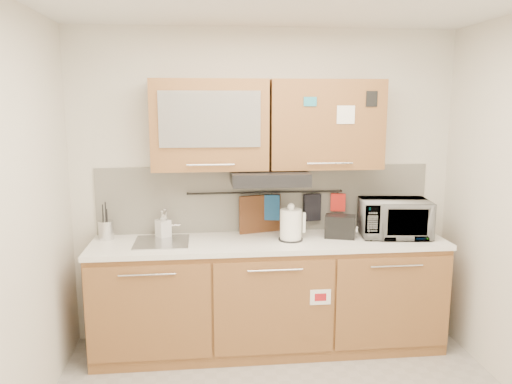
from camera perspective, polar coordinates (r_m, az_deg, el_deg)
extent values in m
plane|color=silver|center=(4.22, 1.02, 0.61)|extent=(3.20, 0.00, 3.20)
cube|color=#9B6937|center=(4.17, 1.50, -11.83)|extent=(2.80, 0.60, 0.88)
cube|color=black|center=(4.33, 1.47, -16.61)|extent=(2.80, 0.54, 0.10)
cube|color=#986636|center=(3.86, -12.13, -13.45)|extent=(0.91, 0.02, 0.74)
cylinder|color=silver|center=(3.73, -12.35, -9.23)|extent=(0.41, 0.01, 0.01)
cube|color=#986636|center=(3.87, 2.12, -13.14)|extent=(0.91, 0.02, 0.74)
cylinder|color=silver|center=(3.74, 2.20, -8.93)|extent=(0.41, 0.01, 0.01)
cube|color=#986636|center=(4.10, 15.45, -12.15)|extent=(0.91, 0.02, 0.74)
cylinder|color=silver|center=(3.97, 15.79, -8.14)|extent=(0.41, 0.01, 0.01)
cube|color=white|center=(4.01, 1.55, -5.78)|extent=(2.82, 0.62, 0.04)
cube|color=silver|center=(4.23, 1.04, -0.75)|extent=(2.80, 0.02, 0.56)
cube|color=#9B6937|center=(3.96, -5.32, 7.65)|extent=(0.90, 0.35, 0.70)
cube|color=silver|center=(3.77, -5.30, 8.28)|extent=(0.76, 0.02, 0.42)
cube|color=#986636|center=(4.07, 7.85, 7.67)|extent=(0.90, 0.35, 0.70)
cube|color=white|center=(3.93, 10.23, 8.68)|extent=(0.14, 0.00, 0.14)
cube|color=black|center=(3.95, 1.47, 1.72)|extent=(0.60, 0.46, 0.10)
cube|color=silver|center=(4.00, -10.71, -5.79)|extent=(0.42, 0.40, 0.03)
cylinder|color=silver|center=(4.12, -10.31, -3.50)|extent=(0.03, 0.03, 0.24)
cylinder|color=silver|center=(4.02, -10.44, -2.38)|extent=(0.02, 0.18, 0.02)
cylinder|color=black|center=(4.18, 1.11, -0.04)|extent=(1.30, 0.02, 0.02)
cylinder|color=silver|center=(4.18, -16.75, -4.18)|extent=(0.15, 0.15, 0.15)
cylinder|color=black|center=(4.18, -17.04, -3.28)|extent=(0.01, 0.01, 0.28)
cylinder|color=black|center=(4.15, -16.62, -3.56)|extent=(0.01, 0.01, 0.25)
cylinder|color=black|center=(4.18, -16.75, -3.11)|extent=(0.01, 0.01, 0.30)
cylinder|color=black|center=(4.16, -17.03, -3.78)|extent=(0.01, 0.01, 0.22)
cylinder|color=white|center=(3.98, 4.00, -3.76)|extent=(0.20, 0.20, 0.25)
sphere|color=white|center=(3.94, 4.03, -1.67)|extent=(0.06, 0.06, 0.06)
cube|color=white|center=(4.01, 5.44, -3.48)|extent=(0.03, 0.04, 0.16)
cylinder|color=black|center=(4.01, 3.98, -5.40)|extent=(0.19, 0.19, 0.01)
cube|color=black|center=(4.11, 9.59, -3.91)|extent=(0.27, 0.21, 0.18)
cube|color=black|center=(4.09, 9.01, -2.76)|extent=(0.10, 0.12, 0.01)
cube|color=black|center=(4.09, 10.23, -2.80)|extent=(0.10, 0.12, 0.01)
imported|color=#999999|center=(4.23, 15.53, -2.90)|extent=(0.59, 0.43, 0.30)
imported|color=#999999|center=(4.12, -10.57, -3.65)|extent=(0.14, 0.14, 0.22)
cube|color=brown|center=(4.21, 0.46, -3.36)|extent=(0.36, 0.12, 0.45)
cube|color=navy|center=(4.19, 1.84, -1.77)|extent=(0.13, 0.06, 0.21)
cube|color=black|center=(4.25, 6.43, -1.76)|extent=(0.15, 0.06, 0.23)
cube|color=red|center=(4.30, 9.35, -1.18)|extent=(0.12, 0.04, 0.15)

